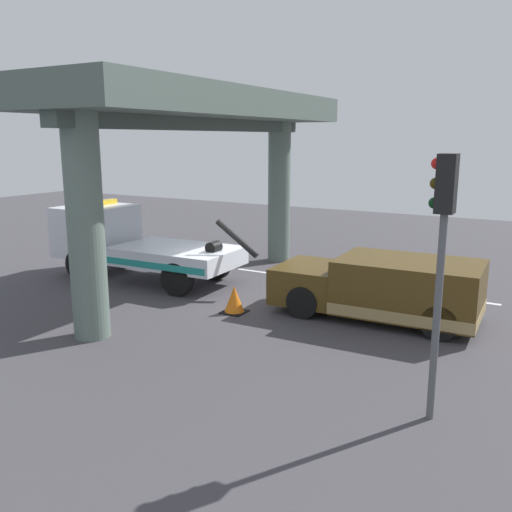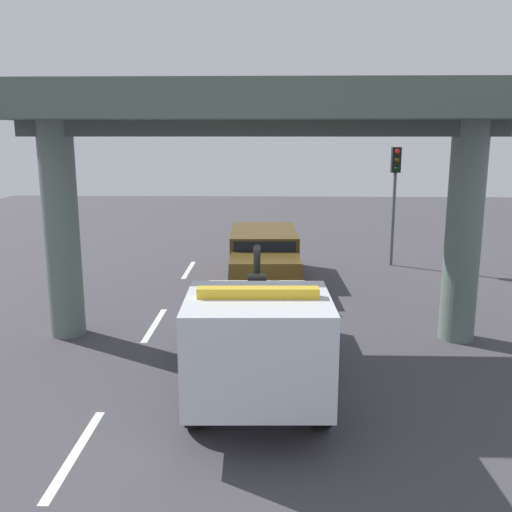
{
  "view_description": "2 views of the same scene",
  "coord_description": "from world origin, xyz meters",
  "px_view_note": "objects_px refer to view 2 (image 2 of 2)",
  "views": [
    {
      "loc": [
        -8.64,
        13.32,
        4.55
      ],
      "look_at": [
        -1.38,
        0.68,
        1.4
      ],
      "focal_mm": 38.44,
      "sensor_mm": 36.0,
      "label": 1
    },
    {
      "loc": [
        13.92,
        0.31,
        4.85
      ],
      "look_at": [
        -0.23,
        -0.13,
        1.78
      ],
      "focal_mm": 40.23,
      "sensor_mm": 36.0,
      "label": 2
    }
  ],
  "objects_px": {
    "towed_van_green": "(264,256)",
    "tow_truck_white": "(258,333)",
    "traffic_light_near": "(395,180)",
    "traffic_cone_orange": "(317,300)"
  },
  "relations": [
    {
      "from": "towed_van_green",
      "to": "traffic_cone_orange",
      "type": "relative_size",
      "value": 7.29
    },
    {
      "from": "traffic_light_near",
      "to": "traffic_cone_orange",
      "type": "relative_size",
      "value": 5.98
    },
    {
      "from": "towed_van_green",
      "to": "tow_truck_white",
      "type": "bearing_deg",
      "value": 0.19
    },
    {
      "from": "traffic_light_near",
      "to": "tow_truck_white",
      "type": "bearing_deg",
      "value": -23.27
    },
    {
      "from": "tow_truck_white",
      "to": "towed_van_green",
      "type": "height_order",
      "value": "tow_truck_white"
    },
    {
      "from": "tow_truck_white",
      "to": "traffic_cone_orange",
      "type": "bearing_deg",
      "value": 163.45
    },
    {
      "from": "traffic_light_near",
      "to": "traffic_cone_orange",
      "type": "bearing_deg",
      "value": -28.63
    },
    {
      "from": "traffic_light_near",
      "to": "traffic_cone_orange",
      "type": "height_order",
      "value": "traffic_light_near"
    },
    {
      "from": "towed_van_green",
      "to": "traffic_light_near",
      "type": "height_order",
      "value": "traffic_light_near"
    },
    {
      "from": "tow_truck_white",
      "to": "traffic_light_near",
      "type": "relative_size",
      "value": 1.69
    }
  ]
}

